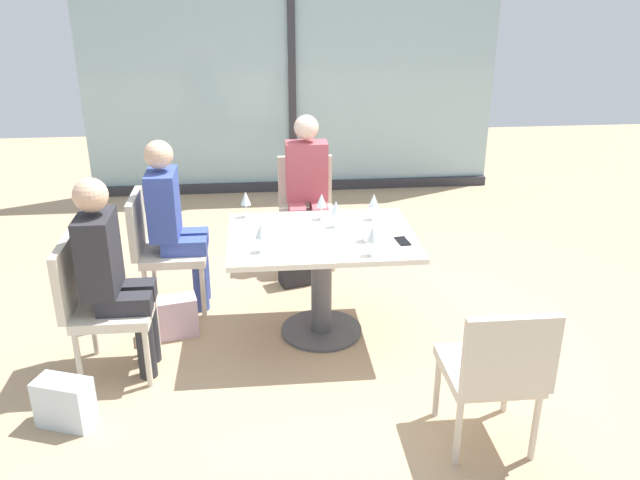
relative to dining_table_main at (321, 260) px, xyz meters
name	(u,v)px	position (x,y,z in m)	size (l,w,h in m)	color
ground_plane	(321,331)	(0.00, 0.00, -0.54)	(12.00, 12.00, 0.00)	tan
window_wall_backdrop	(292,81)	(0.00, 3.20, 0.67)	(4.44, 0.10, 2.70)	#98B7BC
dining_table_main	(321,260)	(0.00, 0.00, 0.00)	(1.22, 0.91, 0.73)	silver
chair_side_end	(97,300)	(-1.40, -0.34, -0.05)	(0.50, 0.46, 0.87)	beige
chair_near_window	(306,203)	(0.00, 1.28, -0.05)	(0.46, 0.51, 0.87)	beige
chair_far_left	(160,244)	(-1.12, 0.51, -0.05)	(0.50, 0.46, 0.87)	beige
chair_front_right	(496,368)	(0.75, -1.28, -0.05)	(0.46, 0.50, 0.87)	beige
person_side_end	(111,269)	(-1.29, -0.34, 0.16)	(0.39, 0.34, 1.26)	#28282D
person_near_window	(307,184)	(0.00, 1.17, 0.16)	(0.34, 0.39, 1.26)	#B24C56
person_far_left	(173,217)	(-1.01, 0.51, 0.16)	(0.39, 0.34, 1.26)	#384C9E
wine_glass_0	(322,201)	(0.03, 0.29, 0.32)	(0.07, 0.07, 0.18)	silver
wine_glass_1	(336,208)	(0.11, 0.13, 0.32)	(0.07, 0.07, 0.18)	silver
wine_glass_2	(261,232)	(-0.40, -0.24, 0.32)	(0.07, 0.07, 0.18)	silver
wine_glass_3	(373,235)	(0.27, -0.36, 0.32)	(0.07, 0.07, 0.18)	silver
wine_glass_4	(246,199)	(-0.49, 0.38, 0.32)	(0.07, 0.07, 0.18)	silver
wine_glass_5	(374,201)	(0.39, 0.25, 0.32)	(0.07, 0.07, 0.18)	silver
coffee_cup	(367,234)	(0.28, -0.13, 0.23)	(0.08, 0.08, 0.09)	white
cell_phone_on_table	(403,241)	(0.50, -0.17, 0.19)	(0.07, 0.14, 0.01)	black
handbag_0	(64,402)	(-1.51, -0.86, -0.40)	(0.30, 0.16, 0.28)	silver
handbag_1	(299,267)	(-0.10, 0.78, -0.40)	(0.30, 0.16, 0.28)	#232328
handbag_2	(175,317)	(-1.00, 0.06, -0.40)	(0.30, 0.16, 0.28)	beige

